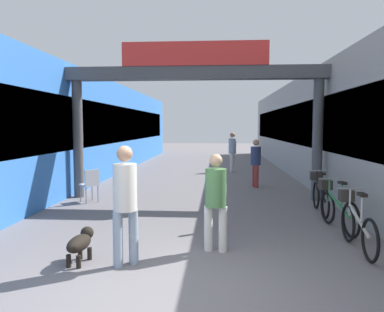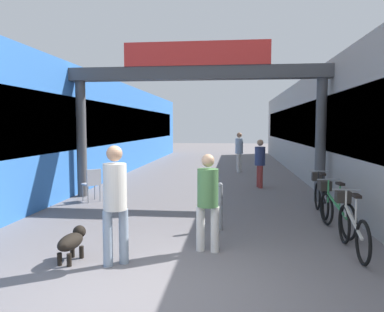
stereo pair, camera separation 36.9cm
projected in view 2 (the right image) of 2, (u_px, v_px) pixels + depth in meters
name	position (u px, v px, depth m)	size (l,w,h in m)	color
ground_plane	(149.00, 293.00, 4.56)	(80.00, 80.00, 0.00)	slate
storefront_left	(89.00, 129.00, 15.87)	(3.00, 26.00, 3.84)	blue
storefront_right	(337.00, 129.00, 14.75)	(3.00, 26.00, 3.84)	#9E9993
arcade_sign_gateway	(197.00, 89.00, 10.28)	(7.40, 0.47, 4.30)	#4C4C4F
pedestrian_with_dog	(115.00, 197.00, 5.44)	(0.47, 0.47, 1.76)	#8C9EB2
pedestrian_companion	(208.00, 196.00, 6.03)	(0.40, 0.39, 1.59)	silver
pedestrian_carrying_crate	(260.00, 160.00, 12.34)	(0.40, 0.40, 1.60)	#99332D
pedestrian_elderly_walking	(239.00, 149.00, 16.55)	(0.43, 0.43, 1.76)	silver
dog_on_leash	(72.00, 241.00, 5.66)	(0.32, 0.68, 0.49)	black
bicycle_silver_nearest	(351.00, 225.00, 6.08)	(0.46, 1.69, 0.98)	black
bicycle_green_second	(334.00, 208.00, 7.30)	(0.46, 1.68, 0.98)	black
bicycle_black_third	(321.00, 195.00, 8.70)	(0.46, 1.69, 0.98)	black
bollard_post_metal	(220.00, 206.00, 7.30)	(0.10, 0.10, 0.94)	gray
cafe_chair_aluminium_nearer	(92.00, 182.00, 10.04)	(0.57, 0.57, 0.89)	gray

